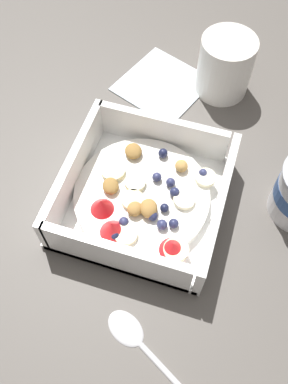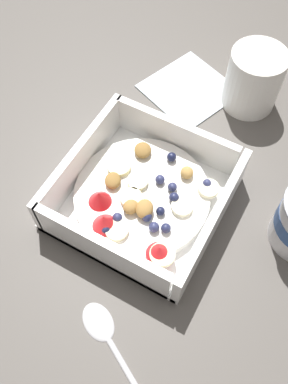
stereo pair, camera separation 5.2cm
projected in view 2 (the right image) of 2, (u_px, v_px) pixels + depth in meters
name	position (u px, v px, depth m)	size (l,w,h in m)	color
ground_plane	(146.00, 196.00, 0.56)	(2.40, 2.40, 0.00)	#56514C
fruit_bowl	(143.00, 197.00, 0.53)	(0.20, 0.20, 0.06)	white
spoon	(110.00, 342.00, 0.46)	(0.10, 0.16, 0.01)	silver
coffee_mug	(254.00, 79.00, 0.60)	(0.11, 0.08, 0.09)	white
folded_napkin	(189.00, 89.00, 0.65)	(0.12, 0.12, 0.01)	silver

